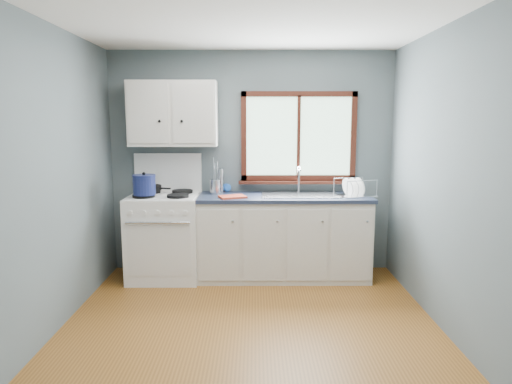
{
  "coord_description": "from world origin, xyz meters",
  "views": [
    {
      "loc": [
        0.04,
        -3.41,
        1.72
      ],
      "look_at": [
        0.05,
        0.9,
        1.05
      ],
      "focal_mm": 32.0,
      "sensor_mm": 36.0,
      "label": 1
    }
  ],
  "objects_px": {
    "sink": "(300,201)",
    "thermos": "(221,181)",
    "base_cabinets": "(283,241)",
    "dish_rack": "(354,191)",
    "stockpot": "(144,185)",
    "utensil_crock": "(216,186)",
    "skillet": "(150,188)",
    "gas_range": "(165,234)"
  },
  "relations": [
    {
      "from": "sink",
      "to": "thermos",
      "type": "bearing_deg",
      "value": 167.4
    },
    {
      "from": "base_cabinets",
      "to": "dish_rack",
      "type": "relative_size",
      "value": 4.02
    },
    {
      "from": "base_cabinets",
      "to": "sink",
      "type": "height_order",
      "value": "sink"
    },
    {
      "from": "base_cabinets",
      "to": "stockpot",
      "type": "height_order",
      "value": "stockpot"
    },
    {
      "from": "stockpot",
      "to": "utensil_crock",
      "type": "bearing_deg",
      "value": 23.52
    },
    {
      "from": "skillet",
      "to": "utensil_crock",
      "type": "height_order",
      "value": "utensil_crock"
    },
    {
      "from": "gas_range",
      "to": "utensil_crock",
      "type": "xyz_separation_m",
      "value": [
        0.55,
        0.14,
        0.51
      ]
    },
    {
      "from": "gas_range",
      "to": "utensil_crock",
      "type": "height_order",
      "value": "gas_range"
    },
    {
      "from": "base_cabinets",
      "to": "thermos",
      "type": "bearing_deg",
      "value": 164.34
    },
    {
      "from": "utensil_crock",
      "to": "thermos",
      "type": "relative_size",
      "value": 1.49
    },
    {
      "from": "gas_range",
      "to": "thermos",
      "type": "height_order",
      "value": "gas_range"
    },
    {
      "from": "utensil_crock",
      "to": "stockpot",
      "type": "bearing_deg",
      "value": -156.48
    },
    {
      "from": "gas_range",
      "to": "stockpot",
      "type": "height_order",
      "value": "gas_range"
    },
    {
      "from": "skillet",
      "to": "dish_rack",
      "type": "height_order",
      "value": "dish_rack"
    },
    {
      "from": "gas_range",
      "to": "base_cabinets",
      "type": "xyz_separation_m",
      "value": [
        1.31,
        0.02,
        -0.08
      ]
    },
    {
      "from": "utensil_crock",
      "to": "dish_rack",
      "type": "bearing_deg",
      "value": -6.32
    },
    {
      "from": "skillet",
      "to": "dish_rack",
      "type": "xyz_separation_m",
      "value": [
        2.25,
        -0.18,
        -0.01
      ]
    },
    {
      "from": "base_cabinets",
      "to": "utensil_crock",
      "type": "height_order",
      "value": "utensil_crock"
    },
    {
      "from": "gas_range",
      "to": "base_cabinets",
      "type": "distance_m",
      "value": 1.31
    },
    {
      "from": "gas_range",
      "to": "thermos",
      "type": "xyz_separation_m",
      "value": [
        0.6,
        0.22,
        0.56
      ]
    },
    {
      "from": "stockpot",
      "to": "thermos",
      "type": "relative_size",
      "value": 0.99
    },
    {
      "from": "stockpot",
      "to": "skillet",
      "type": "bearing_deg",
      "value": 92.77
    },
    {
      "from": "stockpot",
      "to": "utensil_crock",
      "type": "xyz_separation_m",
      "value": [
        0.72,
        0.31,
        -0.06
      ]
    },
    {
      "from": "sink",
      "to": "base_cabinets",
      "type": "bearing_deg",
      "value": 179.87
    },
    {
      "from": "gas_range",
      "to": "stockpot",
      "type": "relative_size",
      "value": 5.07
    },
    {
      "from": "sink",
      "to": "stockpot",
      "type": "height_order",
      "value": "sink"
    },
    {
      "from": "skillet",
      "to": "thermos",
      "type": "distance_m",
      "value": 0.79
    },
    {
      "from": "sink",
      "to": "thermos",
      "type": "xyz_separation_m",
      "value": [
        -0.88,
        0.2,
        0.2
      ]
    },
    {
      "from": "base_cabinets",
      "to": "dish_rack",
      "type": "bearing_deg",
      "value": -3.27
    },
    {
      "from": "base_cabinets",
      "to": "utensil_crock",
      "type": "xyz_separation_m",
      "value": [
        -0.75,
        0.12,
        0.59
      ]
    },
    {
      "from": "skillet",
      "to": "utensil_crock",
      "type": "bearing_deg",
      "value": 15.96
    },
    {
      "from": "base_cabinets",
      "to": "dish_rack",
      "type": "xyz_separation_m",
      "value": [
        0.76,
        -0.04,
        0.56
      ]
    },
    {
      "from": "dish_rack",
      "to": "utensil_crock",
      "type": "bearing_deg",
      "value": 153.48
    },
    {
      "from": "gas_range",
      "to": "sink",
      "type": "height_order",
      "value": "gas_range"
    },
    {
      "from": "gas_range",
      "to": "utensil_crock",
      "type": "distance_m",
      "value": 0.76
    },
    {
      "from": "stockpot",
      "to": "dish_rack",
      "type": "height_order",
      "value": "stockpot"
    },
    {
      "from": "utensil_crock",
      "to": "dish_rack",
      "type": "xyz_separation_m",
      "value": [
        1.51,
        -0.17,
        -0.03
      ]
    },
    {
      "from": "thermos",
      "to": "base_cabinets",
      "type": "bearing_deg",
      "value": -15.66
    },
    {
      "from": "sink",
      "to": "stockpot",
      "type": "bearing_deg",
      "value": -173.53
    },
    {
      "from": "base_cabinets",
      "to": "thermos",
      "type": "height_order",
      "value": "thermos"
    },
    {
      "from": "gas_range",
      "to": "dish_rack",
      "type": "xyz_separation_m",
      "value": [
        2.06,
        -0.02,
        0.48
      ]
    },
    {
      "from": "gas_range",
      "to": "skillet",
      "type": "bearing_deg",
      "value": 138.89
    }
  ]
}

